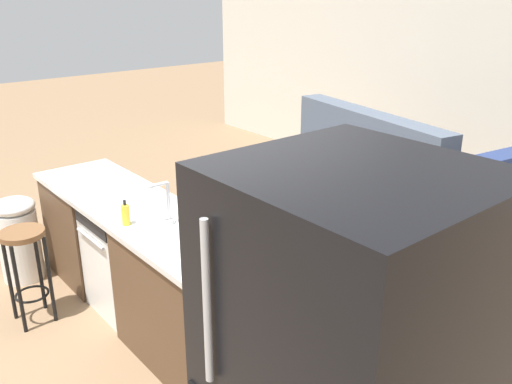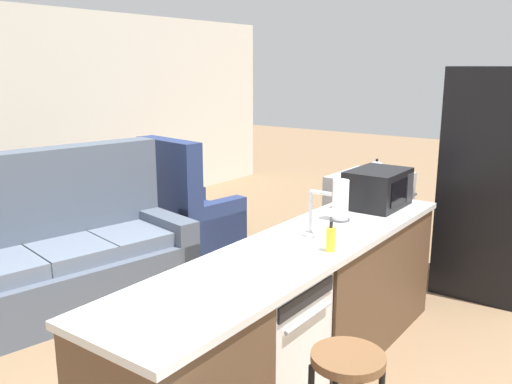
{
  "view_description": "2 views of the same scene",
  "coord_description": "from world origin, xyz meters",
  "px_view_note": "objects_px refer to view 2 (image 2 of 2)",
  "views": [
    {
      "loc": [
        3.23,
        -1.63,
        2.38
      ],
      "look_at": [
        0.58,
        0.56,
        1.07
      ],
      "focal_mm": 38.0,
      "sensor_mm": 36.0,
      "label": 1
    },
    {
      "loc": [
        -2.47,
        -1.6,
        1.94
      ],
      "look_at": [
        0.61,
        0.66,
        1.04
      ],
      "focal_mm": 38.0,
      "sensor_mm": 36.0,
      "label": 2
    }
  ],
  "objects_px": {
    "paper_towel_roll": "(340,201)",
    "couch": "(62,257)",
    "soap_bottle": "(331,239)",
    "refrigerator": "(491,182)",
    "armchair": "(186,216)",
    "dishwasher": "(260,345)",
    "stove_range": "(369,219)",
    "microwave": "(378,188)",
    "kettle": "(377,170)"
  },
  "relations": [
    {
      "from": "dishwasher",
      "to": "soap_bottle",
      "type": "height_order",
      "value": "soap_bottle"
    },
    {
      "from": "soap_bottle",
      "to": "couch",
      "type": "relative_size",
      "value": 0.08
    },
    {
      "from": "paper_towel_roll",
      "to": "couch",
      "type": "distance_m",
      "value": 2.37
    },
    {
      "from": "refrigerator",
      "to": "microwave",
      "type": "relative_size",
      "value": 3.86
    },
    {
      "from": "dishwasher",
      "to": "stove_range",
      "type": "relative_size",
      "value": 0.93
    },
    {
      "from": "refrigerator",
      "to": "soap_bottle",
      "type": "height_order",
      "value": "refrigerator"
    },
    {
      "from": "stove_range",
      "to": "armchair",
      "type": "xyz_separation_m",
      "value": [
        -0.74,
        1.78,
        -0.1
      ]
    },
    {
      "from": "paper_towel_roll",
      "to": "refrigerator",
      "type": "bearing_deg",
      "value": -20.5
    },
    {
      "from": "dishwasher",
      "to": "microwave",
      "type": "xyz_separation_m",
      "value": [
        1.5,
        -0.0,
        0.62
      ]
    },
    {
      "from": "paper_towel_roll",
      "to": "dishwasher",
      "type": "bearing_deg",
      "value": -177.21
    },
    {
      "from": "couch",
      "to": "armchair",
      "type": "relative_size",
      "value": 1.78
    },
    {
      "from": "microwave",
      "to": "dishwasher",
      "type": "bearing_deg",
      "value": 179.95
    },
    {
      "from": "paper_towel_roll",
      "to": "couch",
      "type": "relative_size",
      "value": 0.13
    },
    {
      "from": "paper_towel_roll",
      "to": "armchair",
      "type": "relative_size",
      "value": 0.24
    },
    {
      "from": "dishwasher",
      "to": "microwave",
      "type": "height_order",
      "value": "microwave"
    },
    {
      "from": "dishwasher",
      "to": "couch",
      "type": "xyz_separation_m",
      "value": [
        0.24,
        2.2,
        -0.03
      ]
    },
    {
      "from": "refrigerator",
      "to": "armchair",
      "type": "xyz_separation_m",
      "value": [
        -0.74,
        2.88,
        -0.61
      ]
    },
    {
      "from": "paper_towel_roll",
      "to": "armchair",
      "type": "xyz_separation_m",
      "value": [
        0.86,
        2.28,
        -0.69
      ]
    },
    {
      "from": "dishwasher",
      "to": "paper_towel_roll",
      "type": "height_order",
      "value": "paper_towel_roll"
    },
    {
      "from": "paper_towel_roll",
      "to": "couch",
      "type": "xyz_separation_m",
      "value": [
        -0.76,
        2.15,
        -0.64
      ]
    },
    {
      "from": "dishwasher",
      "to": "stove_range",
      "type": "height_order",
      "value": "stove_range"
    },
    {
      "from": "soap_bottle",
      "to": "dishwasher",
      "type": "bearing_deg",
      "value": 152.89
    },
    {
      "from": "dishwasher",
      "to": "refrigerator",
      "type": "relative_size",
      "value": 0.44
    },
    {
      "from": "soap_bottle",
      "to": "armchair",
      "type": "xyz_separation_m",
      "value": [
        1.46,
        2.54,
        -0.62
      ]
    },
    {
      "from": "stove_range",
      "to": "paper_towel_roll",
      "type": "distance_m",
      "value": 1.78
    },
    {
      "from": "soap_bottle",
      "to": "armchair",
      "type": "distance_m",
      "value": 2.99
    },
    {
      "from": "stove_range",
      "to": "armchair",
      "type": "relative_size",
      "value": 0.75
    },
    {
      "from": "microwave",
      "to": "soap_bottle",
      "type": "relative_size",
      "value": 2.84
    },
    {
      "from": "refrigerator",
      "to": "soap_bottle",
      "type": "bearing_deg",
      "value": 171.1
    },
    {
      "from": "dishwasher",
      "to": "kettle",
      "type": "height_order",
      "value": "kettle"
    },
    {
      "from": "dishwasher",
      "to": "paper_towel_roll",
      "type": "bearing_deg",
      "value": 2.79
    },
    {
      "from": "soap_bottle",
      "to": "couch",
      "type": "distance_m",
      "value": 2.47
    },
    {
      "from": "dishwasher",
      "to": "couch",
      "type": "distance_m",
      "value": 2.21
    },
    {
      "from": "soap_bottle",
      "to": "armchair",
      "type": "relative_size",
      "value": 0.15
    },
    {
      "from": "stove_range",
      "to": "soap_bottle",
      "type": "bearing_deg",
      "value": -161.08
    },
    {
      "from": "stove_range",
      "to": "armchair",
      "type": "height_order",
      "value": "armchair"
    },
    {
      "from": "refrigerator",
      "to": "soap_bottle",
      "type": "distance_m",
      "value": 2.23
    },
    {
      "from": "stove_range",
      "to": "armchair",
      "type": "bearing_deg",
      "value": 112.44
    },
    {
      "from": "armchair",
      "to": "soap_bottle",
      "type": "bearing_deg",
      "value": -119.99
    },
    {
      "from": "paper_towel_roll",
      "to": "kettle",
      "type": "xyz_separation_m",
      "value": [
        1.43,
        0.37,
        -0.05
      ]
    },
    {
      "from": "dishwasher",
      "to": "stove_range",
      "type": "xyz_separation_m",
      "value": [
        2.6,
        0.55,
        0.03
      ]
    },
    {
      "from": "microwave",
      "to": "paper_towel_roll",
      "type": "xyz_separation_m",
      "value": [
        -0.5,
        0.05,
        -0.0
      ]
    },
    {
      "from": "dishwasher",
      "to": "kettle",
      "type": "bearing_deg",
      "value": 9.85
    },
    {
      "from": "stove_range",
      "to": "soap_bottle",
      "type": "xyz_separation_m",
      "value": [
        -2.2,
        -0.75,
        0.52
      ]
    },
    {
      "from": "microwave",
      "to": "couch",
      "type": "bearing_deg",
      "value": 119.82
    },
    {
      "from": "kettle",
      "to": "couch",
      "type": "height_order",
      "value": "couch"
    },
    {
      "from": "refrigerator",
      "to": "armchair",
      "type": "relative_size",
      "value": 1.61
    },
    {
      "from": "kettle",
      "to": "armchair",
      "type": "distance_m",
      "value": 2.09
    },
    {
      "from": "refrigerator",
      "to": "paper_towel_roll",
      "type": "relative_size",
      "value": 6.84
    },
    {
      "from": "refrigerator",
      "to": "armchair",
      "type": "bearing_deg",
      "value": 104.33
    }
  ]
}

